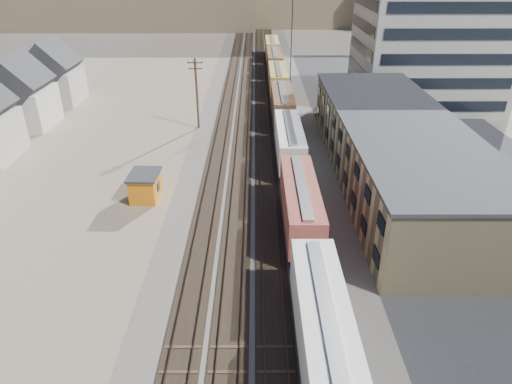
{
  "coord_description": "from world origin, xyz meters",
  "views": [
    {
      "loc": [
        -0.3,
        -21.43,
        22.77
      ],
      "look_at": [
        -0.21,
        16.12,
        3.0
      ],
      "focal_mm": 32.0,
      "sensor_mm": 36.0,
      "label": 1
    }
  ],
  "objects_px": {
    "maintenance_shed": "(145,186)",
    "parked_car_blue": "(392,120)",
    "freight_train": "(285,120)",
    "utility_pole_north": "(197,92)"
  },
  "relations": [
    {
      "from": "maintenance_shed",
      "to": "parked_car_blue",
      "type": "xyz_separation_m",
      "value": [
        31.6,
        22.76,
        -0.67
      ]
    },
    {
      "from": "freight_train",
      "to": "utility_pole_north",
      "type": "xyz_separation_m",
      "value": [
        -12.3,
        4.82,
        2.5
      ]
    },
    {
      "from": "freight_train",
      "to": "utility_pole_north",
      "type": "height_order",
      "value": "utility_pole_north"
    },
    {
      "from": "freight_train",
      "to": "utility_pole_north",
      "type": "bearing_deg",
      "value": 158.59
    },
    {
      "from": "freight_train",
      "to": "parked_car_blue",
      "type": "distance_m",
      "value": 17.38
    },
    {
      "from": "maintenance_shed",
      "to": "utility_pole_north",
      "type": "bearing_deg",
      "value": 81.73
    },
    {
      "from": "maintenance_shed",
      "to": "parked_car_blue",
      "type": "bearing_deg",
      "value": 35.77
    },
    {
      "from": "freight_train",
      "to": "parked_car_blue",
      "type": "height_order",
      "value": "freight_train"
    },
    {
      "from": "freight_train",
      "to": "parked_car_blue",
      "type": "relative_size",
      "value": 21.07
    },
    {
      "from": "freight_train",
      "to": "maintenance_shed",
      "type": "distance_m",
      "value": 22.79
    }
  ]
}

